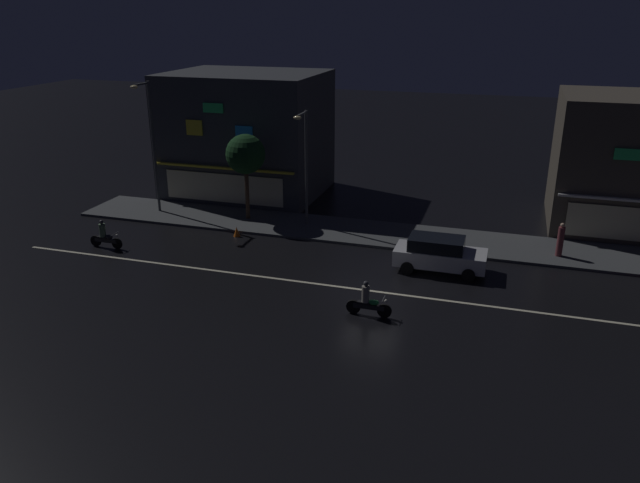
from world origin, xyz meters
The scene contains 13 objects.
ground_plane centered at (0.00, 0.00, 0.00)m, with size 140.00×140.00×0.00m, color black.
lane_divider_stripe centered at (0.00, 0.00, 0.01)m, with size 36.57×0.16×0.01m, color beige.
sidewalk_far centered at (0.00, 7.24, 0.07)m, with size 38.50×4.03×0.14m, color #424447.
storefront_left_block centered at (11.55, 12.95, 3.72)m, with size 7.55×7.54×7.45m.
storefront_center_block centered at (-11.55, 13.22, 3.98)m, with size 9.86×8.10×7.97m.
streetlamp_west centered at (-14.95, 6.97, 4.68)m, with size 0.44×1.64×7.78m.
streetlamp_mid centered at (-5.53, 7.33, 4.01)m, with size 0.44×1.64×6.49m.
pedestrian_on_sidewalk centered at (8.16, 6.59, 0.95)m, with size 0.32×0.32×1.74m.
street_tree centered at (-9.16, 7.44, 3.97)m, with size 2.28×2.28×5.01m.
parked_car_trailing centered at (2.57, 3.23, 0.87)m, with size 4.30×1.98×1.67m.
motorcycle_following centered at (-14.55, 1.10, 0.63)m, with size 1.90×0.60×1.52m.
motorcycle_opposite_lane centered at (0.38, -2.31, 0.63)m, with size 1.90×0.60×1.52m.
traffic_cone centered at (-8.66, 4.72, 0.28)m, with size 0.36×0.36×0.55m, color orange.
Camera 1 is at (5.27, -24.63, 11.85)m, focal length 34.80 mm.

